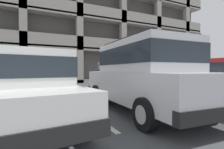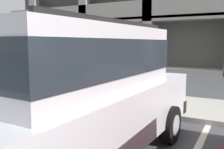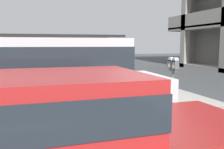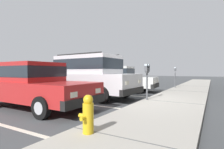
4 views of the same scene
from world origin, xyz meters
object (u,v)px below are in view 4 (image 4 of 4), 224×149
red_sedan (119,78)px  parking_meter_near (147,73)px  fire_hydrant (88,114)px  dark_hatchback (33,84)px  silver_suv (88,75)px  parking_meter_far (175,74)px

red_sedan → parking_meter_near: (3.02, 2.86, 0.35)m
parking_meter_near → fire_hydrant: 4.23m
red_sedan → dark_hatchback: (5.88, -0.20, 0.00)m
silver_suv → parking_meter_far: size_ratio=3.46×
silver_suv → dark_hatchback: bearing=-1.1°
red_sedan → parking_meter_near: bearing=38.0°
red_sedan → parking_meter_far: 4.07m
fire_hydrant → parking_meter_near: bearing=-175.9°
dark_hatchback → fire_hydrant: 3.61m
silver_suv → parking_meter_far: (-5.96, 2.88, -0.04)m
red_sedan → parking_meter_near: 4.18m
dark_hatchback → parking_meter_far: bearing=160.8°
silver_suv → red_sedan: (-3.08, 0.00, -0.27)m
dark_hatchback → parking_meter_near: bearing=133.2°
dark_hatchback → parking_meter_near: (-2.86, 3.06, 0.35)m
silver_suv → parking_meter_far: 6.62m
dark_hatchback → red_sedan: bearing=178.2°
dark_hatchback → fire_hydrant: bearing=68.9°
parking_meter_near → parking_meter_far: 5.90m
parking_meter_far → fire_hydrant: parking_meter_far is taller
red_sedan → parking_meter_far: (-2.88, 2.87, 0.23)m
silver_suv → parking_meter_far: bearing=157.1°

